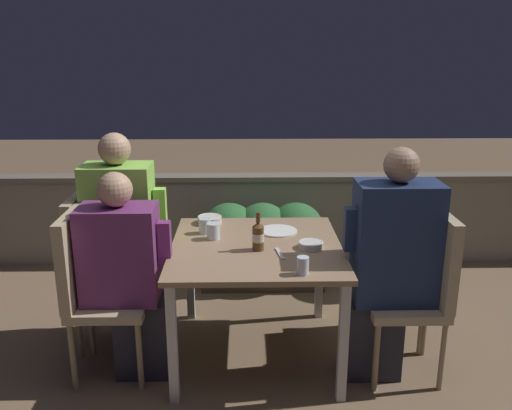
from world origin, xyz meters
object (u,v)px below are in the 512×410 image
person_navy_jumper (388,266)px  chair_right_far (408,257)px  potted_plant (400,231)px  chair_left_far (95,258)px  chair_left_near (91,281)px  beer_bottle (258,236)px  person_purple_stripe (128,277)px  person_green_blouse (126,241)px  chair_right_near (423,281)px

person_navy_jumper → chair_right_far: (0.22, 0.35, -0.10)m
person_navy_jumper → potted_plant: person_navy_jumper is taller
chair_left_far → potted_plant: (2.12, 0.75, -0.10)m
potted_plant → chair_left_near: bearing=-151.8°
beer_bottle → potted_plant: bearing=42.2°
chair_left_far → person_purple_stripe: bearing=-51.4°
chair_left_near → person_navy_jumper: 1.66m
person_purple_stripe → person_green_blouse: (-0.07, 0.35, 0.08)m
beer_bottle → person_navy_jumper: bearing=-10.0°
chair_right_far → chair_left_near: bearing=-170.3°
person_purple_stripe → chair_left_far: 0.44m
chair_right_near → beer_bottle: size_ratio=4.34×
person_green_blouse → chair_right_far: size_ratio=1.40×
chair_left_far → chair_right_near: 1.97m
person_purple_stripe → person_green_blouse: bearing=102.2°
person_navy_jumper → beer_bottle: person_navy_jumper is taller
person_green_blouse → chair_right_near: size_ratio=1.40×
chair_right_near → chair_left_far: bearing=168.8°
beer_bottle → chair_right_far: bearing=13.7°
person_green_blouse → potted_plant: person_green_blouse is taller
potted_plant → chair_right_near: bearing=-99.6°
person_green_blouse → chair_left_near: bearing=-110.8°
chair_right_far → potted_plant: 0.81m
potted_plant → person_green_blouse: bearing=-158.6°
person_green_blouse → chair_right_far: 1.75m
chair_left_far → chair_right_far: size_ratio=1.00×
chair_left_far → chair_right_near: size_ratio=1.00×
chair_right_near → chair_right_far: size_ratio=1.00×
person_purple_stripe → person_navy_jumper: size_ratio=0.90×
chair_left_far → chair_right_far: (1.94, -0.03, 0.00)m
person_purple_stripe → chair_right_near: size_ratio=1.24×
chair_left_far → beer_bottle: chair_left_far is taller
person_navy_jumper → potted_plant: (0.39, 1.13, -0.20)m
chair_right_near → beer_bottle: 0.96m
chair_left_near → chair_left_far: 0.35m
person_green_blouse → chair_right_far: (1.74, -0.03, -0.11)m
chair_left_near → person_purple_stripe: 0.21m
person_green_blouse → person_navy_jumper: size_ratio=1.02×
person_purple_stripe → chair_left_far: bearing=128.6°
chair_right_near → chair_right_far: bearing=87.2°
chair_left_near → person_green_blouse: person_green_blouse is taller
person_navy_jumper → potted_plant: size_ratio=1.74×
person_green_blouse → beer_bottle: bearing=-17.7°
person_purple_stripe → beer_bottle: size_ratio=5.37×
chair_left_near → person_navy_jumper: (1.66, -0.04, 0.10)m
person_purple_stripe → chair_right_near: bearing=-1.2°
chair_right_far → potted_plant: size_ratio=1.27×
person_navy_jumper → chair_right_near: bearing=0.0°
person_navy_jumper → chair_right_far: person_navy_jumper is taller
person_navy_jumper → chair_right_far: size_ratio=1.38×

